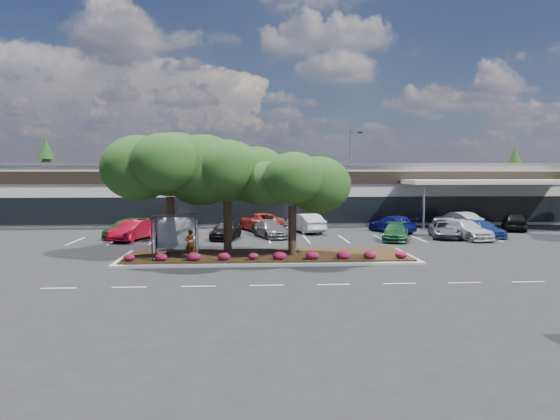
{
  "coord_description": "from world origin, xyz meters",
  "views": [
    {
      "loc": [
        -3.44,
        -29.44,
        5.36
      ],
      "look_at": [
        -0.85,
        9.89,
        2.6
      ],
      "focal_mm": 35.0,
      "sensor_mm": 36.0,
      "label": 1
    }
  ],
  "objects": [
    {
      "name": "conifer_north_west",
      "position": [
        -30.0,
        46.0,
        5.0
      ],
      "size": [
        4.4,
        4.4,
        10.0
      ],
      "primitive_type": "cone",
      "color": "#133710",
      "rests_on": "ground"
    },
    {
      "name": "island_tree_west",
      "position": [
        -8.0,
        4.5,
        4.21
      ],
      "size": [
        7.2,
        7.2,
        7.89
      ],
      "primitive_type": null,
      "color": "#133710",
      "rests_on": "landscape_island"
    },
    {
      "name": "car_13",
      "position": [
        1.96,
        18.3,
        0.84
      ],
      "size": [
        3.21,
        5.41,
        1.68
      ],
      "primitive_type": "imported",
      "rotation": [
        0.0,
        0.0,
        3.44
      ],
      "color": "silver",
      "rests_on": "ground"
    },
    {
      "name": "car_4",
      "position": [
        -1.31,
        14.79,
        0.68
      ],
      "size": [
        3.23,
        5.01,
        1.35
      ],
      "primitive_type": "imported",
      "rotation": [
        0.0,
        0.0,
        0.31
      ],
      "color": "#5E5C64",
      "rests_on": "ground"
    },
    {
      "name": "person_waiting",
      "position": [
        -6.69,
        3.25,
        1.08
      ],
      "size": [
        0.69,
        0.56,
        1.64
      ],
      "primitive_type": "imported",
      "rotation": [
        0.0,
        0.0,
        3.47
      ],
      "color": "#594C47",
      "rests_on": "landscape_island"
    },
    {
      "name": "car_12",
      "position": [
        -1.95,
        19.82,
        0.83
      ],
      "size": [
        4.42,
        6.51,
        1.66
      ],
      "primitive_type": "imported",
      "rotation": [
        0.0,
        0.0,
        3.45
      ],
      "color": "maroon",
      "rests_on": "ground"
    },
    {
      "name": "light_pole",
      "position": [
        7.7,
        26.61,
        4.27
      ],
      "size": [
        1.43,
        0.51,
        9.64
      ],
      "rotation": [
        0.0,
        0.0,
        -0.09
      ],
      "color": "gray",
      "rests_on": "ground"
    },
    {
      "name": "car_9",
      "position": [
        -11.78,
        18.33,
        0.68
      ],
      "size": [
        1.73,
        4.05,
        1.37
      ],
      "primitive_type": "imported",
      "rotation": [
        0.0,
        0.0,
        3.11
      ],
      "color": "maroon",
      "rests_on": "ground"
    },
    {
      "name": "car_3",
      "position": [
        -4.92,
        14.12,
        0.69
      ],
      "size": [
        2.71,
        5.0,
        1.37
      ],
      "primitive_type": "imported",
      "rotation": [
        0.0,
        0.0,
        -0.17
      ],
      "color": "black",
      "rests_on": "ground"
    },
    {
      "name": "car_6",
      "position": [
        12.8,
        13.59,
        0.66
      ],
      "size": [
        3.22,
        5.13,
        1.32
      ],
      "primitive_type": "imported",
      "rotation": [
        0.0,
        0.0,
        -0.23
      ],
      "color": "#5B5A61",
      "rests_on": "ground"
    },
    {
      "name": "lane_markings",
      "position": [
        -0.14,
        10.42,
        0.01
      ],
      "size": [
        33.12,
        20.06,
        0.01
      ],
      "color": "silver",
      "rests_on": "ground"
    },
    {
      "name": "car_10",
      "position": [
        -9.72,
        20.41,
        0.85
      ],
      "size": [
        2.74,
        5.23,
        1.7
      ],
      "primitive_type": "imported",
      "rotation": [
        0.0,
        0.0,
        2.99
      ],
      "color": "silver",
      "rests_on": "ground"
    },
    {
      "name": "car_0",
      "position": [
        -13.08,
        15.46,
        0.74
      ],
      "size": [
        3.41,
        5.45,
        1.47
      ],
      "primitive_type": "imported",
      "rotation": [
        0.0,
        0.0,
        -0.28
      ],
      "color": "#204A1A",
      "rests_on": "ground"
    },
    {
      "name": "ground",
      "position": [
        0.0,
        0.0,
        0.0
      ],
      "size": [
        160.0,
        160.0,
        0.0
      ],
      "primitive_type": "plane",
      "color": "black",
      "rests_on": "ground"
    },
    {
      "name": "car_2",
      "position": [
        -9.35,
        11.45,
        0.73
      ],
      "size": [
        2.37,
        4.67,
        1.47
      ],
      "primitive_type": "imported",
      "rotation": [
        0.0,
        0.0,
        0.19
      ],
      "color": "black",
      "rests_on": "ground"
    },
    {
      "name": "car_14",
      "position": [
        9.59,
        17.79,
        0.74
      ],
      "size": [
        3.83,
        5.51,
        1.48
      ],
      "primitive_type": "imported",
      "rotation": [
        0.0,
        0.0,
        3.52
      ],
      "color": "navy",
      "rests_on": "ground"
    },
    {
      "name": "bus_shelter",
      "position": [
        -7.5,
        2.95,
        2.31
      ],
      "size": [
        2.75,
        1.55,
        2.59
      ],
      "color": "black",
      "rests_on": "landscape_island"
    },
    {
      "name": "car_7",
      "position": [
        14.03,
        12.58,
        0.77
      ],
      "size": [
        3.82,
        5.75,
        1.55
      ],
      "primitive_type": "imported",
      "rotation": [
        0.0,
        0.0,
        0.34
      ],
      "color": "silver",
      "rests_on": "ground"
    },
    {
      "name": "conifer_north_east",
      "position": [
        34.0,
        44.0,
        4.5
      ],
      "size": [
        3.96,
        3.96,
        9.0
      ],
      "primitive_type": "cone",
      "color": "#133710",
      "rests_on": "ground"
    },
    {
      "name": "car_11",
      "position": [
        -0.67,
        19.32,
        0.7
      ],
      "size": [
        2.48,
        4.38,
        1.41
      ],
      "primitive_type": "imported",
      "rotation": [
        0.0,
        0.0,
        3.35
      ],
      "color": "#4E4F55",
      "rests_on": "ground"
    },
    {
      "name": "landscape_island",
      "position": [
        -2.0,
        4.0,
        0.12
      ],
      "size": [
        18.0,
        6.0,
        0.26
      ],
      "color": "gray",
      "rests_on": "ground"
    },
    {
      "name": "car_15",
      "position": [
        10.23,
        18.4,
        0.78
      ],
      "size": [
        2.02,
        4.66,
        1.57
      ],
      "primitive_type": "imported",
      "rotation": [
        0.0,
        0.0,
        3.18
      ],
      "color": "navy",
      "rests_on": "ground"
    },
    {
      "name": "car_1",
      "position": [
        -12.15,
        13.59,
        0.78
      ],
      "size": [
        3.22,
        5.01,
        1.56
      ],
      "primitive_type": "imported",
      "rotation": [
        0.0,
        0.0,
        -0.36
      ],
      "color": "maroon",
      "rests_on": "ground"
    },
    {
      "name": "island_tree_east",
      "position": [
        -0.5,
        3.7,
        3.51
      ],
      "size": [
        5.8,
        5.8,
        6.5
      ],
      "primitive_type": null,
      "color": "#133710",
      "rests_on": "landscape_island"
    },
    {
      "name": "retail_store",
      "position": [
        0.06,
        33.91,
        3.15
      ],
      "size": [
        80.4,
        25.2,
        6.25
      ],
      "color": "beige",
      "rests_on": "ground"
    },
    {
      "name": "island_tree_mid",
      "position": [
        -4.5,
        5.2,
        3.92
      ],
      "size": [
        6.6,
        6.6,
        7.32
      ],
      "primitive_type": null,
      "color": "#133710",
      "rests_on": "landscape_island"
    },
    {
      "name": "shrub_row",
      "position": [
        -2.0,
        1.9,
        0.51
      ],
      "size": [
        17.0,
        0.8,
        0.5
      ],
      "primitive_type": null,
      "color": "maroon",
      "rests_on": "landscape_island"
    },
    {
      "name": "car_8",
      "position": [
        16.14,
        14.05,
        0.67
      ],
      "size": [
        3.13,
        4.96,
        1.34
      ],
      "primitive_type": "imported",
      "rotation": [
        0.0,
        0.0,
        0.29
      ],
      "color": "navy",
      "rests_on": "ground"
    },
    {
      "name": "car_16",
      "position": [
        16.45,
        20.11,
        0.82
      ],
      "size": [
        3.47,
        5.28,
        1.65
      ],
      "primitive_type": "imported",
      "rotation": [
        0.0,
        0.0,
        3.52
      ],
      "color": "silver",
      "rests_on": "ground"
    },
    {
      "name": "car_5",
      "position": [
        8.32,
        12.16,
        0.67
      ],
      "size": [
        3.23,
        5.01,
        1.35
      ],
      "primitive_type": "imported",
      "rotation": [
        0.0,
        0.0,
        -0.31
      ],
      "color": "#1D4F2A",
      "rests_on": "ground"
    },
    {
      "name": "car_17",
      "position": [
        21.25,
        18.73,
        0.82
      ],
      "size": [
        3.56,
        5.17,
        1.64
      ],
      "primitive_type": "imported",
      "rotation": [
        0.0,
        0.0,
        2.77
      ],
      "color": "black",
      "rests_on": "ground"
    }
  ]
}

